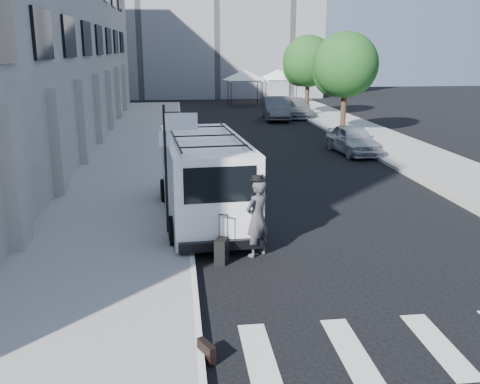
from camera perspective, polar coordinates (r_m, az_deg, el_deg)
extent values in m
plane|color=black|center=(12.26, 4.60, -9.39)|extent=(120.00, 120.00, 0.00)
cube|color=gray|center=(27.45, -10.84, 4.36)|extent=(4.50, 48.00, 0.15)
cube|color=gray|center=(33.29, 13.15, 6.09)|extent=(4.00, 56.00, 0.15)
cylinder|color=black|center=(14.48, -7.91, 2.31)|extent=(0.07, 0.07, 3.50)
cube|color=white|center=(14.33, -8.03, 5.64)|extent=(0.30, 0.03, 0.42)
cube|color=white|center=(14.24, -6.28, 7.47)|extent=(0.85, 0.06, 0.45)
cylinder|color=black|center=(32.67, 10.96, 8.39)|extent=(0.32, 0.32, 2.80)
sphere|color=#194F19|center=(32.47, 11.20, 13.18)|extent=(3.80, 3.80, 3.80)
sphere|color=#194F19|center=(32.95, 10.15, 12.26)|extent=(2.66, 2.66, 2.66)
cylinder|color=black|center=(41.29, 7.17, 9.90)|extent=(0.32, 0.32, 2.80)
sphere|color=#194F19|center=(41.14, 7.30, 13.69)|extent=(3.80, 3.80, 3.80)
sphere|color=#194F19|center=(41.64, 6.52, 12.94)|extent=(2.66, 2.66, 2.66)
cylinder|color=black|center=(47.94, -0.96, 10.36)|extent=(0.06, 0.06, 2.20)
cylinder|color=black|center=(48.30, 2.40, 10.39)|extent=(0.06, 0.06, 2.20)
cylinder|color=black|center=(50.71, -1.29, 10.62)|extent=(0.06, 0.06, 2.20)
cylinder|color=black|center=(51.06, 1.89, 10.65)|extent=(0.06, 0.06, 2.20)
cube|color=white|center=(49.40, 0.51, 11.84)|extent=(3.00, 3.00, 0.12)
cone|color=white|center=(49.38, 0.51, 12.42)|extent=(4.00, 4.00, 0.90)
cylinder|color=black|center=(48.86, 2.78, 10.44)|extent=(0.06, 0.06, 2.20)
cylinder|color=black|center=(49.40, 6.03, 10.42)|extent=(0.06, 0.06, 2.20)
cylinder|color=black|center=(51.61, 2.25, 10.69)|extent=(0.06, 0.06, 2.20)
cylinder|color=black|center=(52.12, 5.35, 10.68)|extent=(0.06, 0.06, 2.20)
cube|color=white|center=(50.40, 4.13, 11.87)|extent=(3.00, 3.00, 0.12)
cone|color=white|center=(50.38, 4.14, 12.44)|extent=(4.00, 4.00, 0.90)
imported|color=#3D3D40|center=(13.27, 1.85, -2.81)|extent=(0.86, 0.81, 1.98)
cube|color=black|center=(9.32, -3.59, -16.64)|extent=(0.31, 0.45, 0.34)
cube|color=black|center=(13.04, -1.97, -6.31)|extent=(0.40, 0.49, 0.62)
cylinder|color=black|center=(13.05, -2.23, -3.61)|extent=(0.02, 0.02, 0.59)
cylinder|color=black|center=(13.00, -1.32, -3.68)|extent=(0.02, 0.02, 0.59)
cube|color=black|center=(12.93, -1.78, -2.44)|extent=(0.23, 0.11, 0.03)
cube|color=white|center=(15.88, -3.80, 1.59)|extent=(2.66, 6.15, 2.33)
cube|color=white|center=(19.17, -5.04, 2.28)|extent=(2.18, 1.15, 1.22)
cube|color=black|center=(12.89, -2.14, 0.81)|extent=(1.78, 0.22, 0.89)
cylinder|color=black|center=(18.06, -7.94, 0.05)|extent=(0.37, 0.87, 0.84)
cylinder|color=black|center=(18.28, -1.32, 0.38)|extent=(0.37, 0.87, 0.84)
cylinder|color=black|center=(14.14, -6.94, -4.21)|extent=(0.37, 0.87, 0.84)
cylinder|color=black|center=(14.42, 1.46, -3.70)|extent=(0.37, 0.87, 0.84)
imported|color=#AAACB3|center=(27.05, 11.98, 5.50)|extent=(2.00, 4.28, 1.42)
imported|color=#4C4E53|center=(39.53, 3.89, 8.91)|extent=(2.17, 5.14, 1.65)
imported|color=gray|center=(40.89, 6.13, 8.86)|extent=(2.16, 4.75, 1.35)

